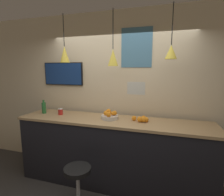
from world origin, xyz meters
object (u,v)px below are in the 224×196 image
(fruit_bowl, at_px, (110,116))
(spread_jar, at_px, (60,112))
(bar_stool, at_px, (78,183))
(mounted_tv, at_px, (63,74))
(juice_bottle, at_px, (44,108))

(fruit_bowl, xyz_separation_m, spread_jar, (-0.92, -0.00, 0.00))
(bar_stool, height_order, spread_jar, spread_jar)
(bar_stool, bearing_deg, mounted_tv, 127.66)
(bar_stool, xyz_separation_m, juice_bottle, (-1.05, 0.73, 0.80))
(bar_stool, bearing_deg, fruit_bowl, 73.58)
(mounted_tv, bearing_deg, juice_bottle, -117.65)
(spread_jar, xyz_separation_m, mounted_tv, (-0.15, 0.38, 0.65))
(juice_bottle, bearing_deg, mounted_tv, 62.35)
(spread_jar, distance_m, mounted_tv, 0.77)
(fruit_bowl, height_order, mounted_tv, mounted_tv)
(bar_stool, height_order, juice_bottle, juice_bottle)
(juice_bottle, distance_m, spread_jar, 0.35)
(bar_stool, xyz_separation_m, fruit_bowl, (0.21, 0.73, 0.75))
(fruit_bowl, distance_m, spread_jar, 0.92)
(bar_stool, height_order, mounted_tv, mounted_tv)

